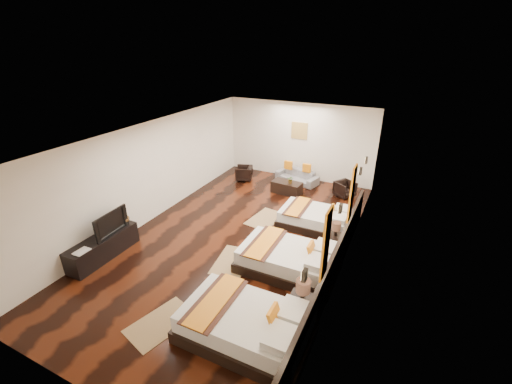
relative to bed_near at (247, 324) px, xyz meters
The scene contains 30 objects.
floor 3.29m from the bed_near, 121.20° to the left, with size 5.50×9.50×0.01m, color black.
ceiling 4.13m from the bed_near, 121.20° to the left, with size 5.50×9.50×0.01m, color white.
back_wall 7.82m from the bed_near, 102.67° to the left, with size 5.50×0.01×2.80m, color silver.
left_wall 5.37m from the bed_near, 147.77° to the left, with size 0.01×9.50×2.80m, color silver.
right_wall 3.19m from the bed_near, 69.45° to the left, with size 0.01×9.50×2.80m, color silver.
headboard_panel 2.25m from the bed_near, 63.23° to the left, with size 0.08×6.60×0.90m, color black.
bed_near is the anchor object (origin of this frame).
bed_mid 2.11m from the bed_near, 90.02° to the left, with size 2.21×1.39×0.84m.
bed_far 4.26m from the bed_near, 90.05° to the left, with size 1.97×1.24×0.75m.
nightstand_a 1.05m from the bed_near, 44.42° to the left, with size 0.49×0.49×0.97m.
nightstand_b 3.37m from the bed_near, 77.21° to the left, with size 0.41×0.41×0.81m.
jute_mat_near 1.66m from the bed_near, 165.26° to the right, with size 0.75×1.20×0.01m, color #98774D.
jute_mat_mid 2.26m from the bed_near, 125.88° to the left, with size 0.75×1.20×0.01m, color #98774D.
jute_mat_far 4.29m from the bed_near, 109.81° to the left, with size 0.75×1.20×0.01m, color #98774D.
tv_console 4.25m from the bed_near, behind, with size 0.50×1.80×0.55m, color black.
tv 4.28m from the bed_near, 167.88° to the left, with size 1.00×0.13×0.57m, color black.
book 4.21m from the bed_near, behind, with size 0.24×0.33×0.03m, color black.
figurine 4.44m from the bed_near, 161.92° to the left, with size 0.31×0.31×0.32m, color brown.
sofa 7.23m from the bed_near, 102.33° to the left, with size 1.57×0.62×0.46m, color slate.
armchair_left 7.25m from the bed_near, 117.88° to the left, with size 0.57×0.59×0.54m, color black.
armchair_right 6.58m from the bed_near, 87.38° to the left, with size 0.57×0.59×0.53m, color black.
coffee_table 6.21m from the bed_near, 104.40° to the left, with size 1.00×0.50×0.40m, color black.
table_plant 6.13m from the bed_near, 103.20° to the left, with size 0.23×0.20×0.26m, color #286020.
orange_panel_a 1.96m from the bed_near, 41.27° to the left, with size 0.04×0.40×1.30m, color #D86014.
orange_panel_b 3.56m from the bed_near, 71.63° to the left, with size 0.04×0.40×1.30m, color #D86014.
sconce_near 1.86m from the bed_near, 10.98° to the right, with size 0.07×0.12×0.18m.
sconce_mid 2.73m from the bed_near, 63.35° to the left, with size 0.07×0.12×0.18m.
sconce_far 4.59m from the bed_near, 76.55° to the left, with size 0.07×0.12×0.18m.
sconce_lounge 5.43m from the bed_near, 78.85° to the left, with size 0.07×0.12×0.18m.
gold_artwork 7.87m from the bed_near, 102.70° to the left, with size 0.60×0.04×0.60m, color #AD873F.
Camera 1 is at (3.70, -6.61, 4.80)m, focal length 23.39 mm.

